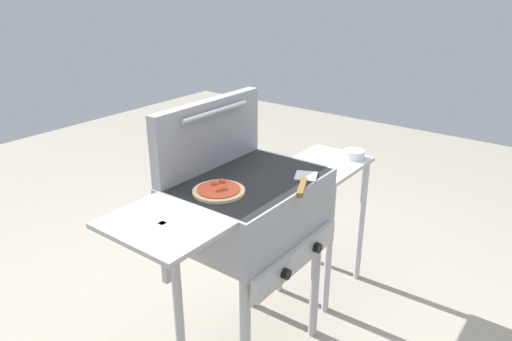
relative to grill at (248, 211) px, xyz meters
The scene contains 6 objects.
grill is the anchor object (origin of this frame).
grill_lid_open 0.37m from the grill, 86.33° to the left, with size 0.63×0.08×0.30m.
pizza_pepperoni 0.22m from the grill, behind, with size 0.21×0.21×0.04m.
spatula 0.28m from the grill, 63.39° to the right, with size 0.26×0.16×0.02m.
prep_table 0.71m from the grill, ahead, with size 0.44×0.36×0.77m.
topping_bowl_near 0.82m from the grill, ahead, with size 0.11×0.11×0.04m.
Camera 1 is at (-1.42, -1.12, 1.68)m, focal length 33.26 mm.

